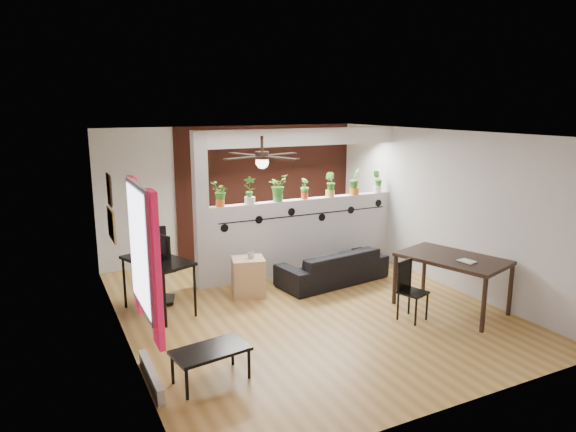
{
  "coord_description": "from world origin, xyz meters",
  "views": [
    {
      "loc": [
        -3.47,
        -6.44,
        2.99
      ],
      "look_at": [
        0.02,
        0.6,
        1.29
      ],
      "focal_mm": 32.0,
      "sensor_mm": 36.0,
      "label": 1
    }
  ],
  "objects_px": {
    "computer_desk": "(158,264)",
    "potted_plant_0": "(220,194)",
    "dining_table": "(453,262)",
    "coffee_table": "(211,352)",
    "potted_plant_3": "(305,188)",
    "cup": "(251,255)",
    "sofa": "(333,267)",
    "folding_chair": "(409,285)",
    "ceiling_fan": "(262,158)",
    "potted_plant_2": "(278,187)",
    "cube_shelf": "(248,277)",
    "potted_plant_4": "(330,184)",
    "potted_plant_5": "(354,181)",
    "office_chair": "(156,271)",
    "potted_plant_6": "(378,181)",
    "potted_plant_1": "(250,189)"
  },
  "relations": [
    {
      "from": "office_chair",
      "to": "potted_plant_3",
      "type": "bearing_deg",
      "value": 6.2
    },
    {
      "from": "ceiling_fan",
      "to": "cup",
      "type": "bearing_deg",
      "value": 76.24
    },
    {
      "from": "computer_desk",
      "to": "potted_plant_0",
      "type": "bearing_deg",
      "value": 30.99
    },
    {
      "from": "ceiling_fan",
      "to": "computer_desk",
      "type": "height_order",
      "value": "ceiling_fan"
    },
    {
      "from": "coffee_table",
      "to": "sofa",
      "type": "bearing_deg",
      "value": 37.29
    },
    {
      "from": "computer_desk",
      "to": "folding_chair",
      "type": "height_order",
      "value": "folding_chair"
    },
    {
      "from": "potted_plant_0",
      "to": "office_chair",
      "type": "bearing_deg",
      "value": -165.68
    },
    {
      "from": "potted_plant_3",
      "to": "sofa",
      "type": "height_order",
      "value": "potted_plant_3"
    },
    {
      "from": "coffee_table",
      "to": "office_chair",
      "type": "bearing_deg",
      "value": 90.42
    },
    {
      "from": "cup",
      "to": "office_chair",
      "type": "distance_m",
      "value": 1.48
    },
    {
      "from": "coffee_table",
      "to": "potted_plant_4",
      "type": "bearing_deg",
      "value": 42.03
    },
    {
      "from": "potted_plant_4",
      "to": "sofa",
      "type": "height_order",
      "value": "potted_plant_4"
    },
    {
      "from": "cup",
      "to": "coffee_table",
      "type": "distance_m",
      "value": 2.68
    },
    {
      "from": "potted_plant_2",
      "to": "folding_chair",
      "type": "height_order",
      "value": "potted_plant_2"
    },
    {
      "from": "potted_plant_1",
      "to": "potted_plant_5",
      "type": "distance_m",
      "value": 2.11
    },
    {
      "from": "potted_plant_6",
      "to": "cube_shelf",
      "type": "height_order",
      "value": "potted_plant_6"
    },
    {
      "from": "ceiling_fan",
      "to": "cube_shelf",
      "type": "distance_m",
      "value": 2.31
    },
    {
      "from": "potted_plant_3",
      "to": "sofa",
      "type": "bearing_deg",
      "value": -77.51
    },
    {
      "from": "potted_plant_3",
      "to": "dining_table",
      "type": "xyz_separation_m",
      "value": [
        1.1,
        -2.55,
        -0.82
      ]
    },
    {
      "from": "ceiling_fan",
      "to": "cube_shelf",
      "type": "height_order",
      "value": "ceiling_fan"
    },
    {
      "from": "computer_desk",
      "to": "folding_chair",
      "type": "xyz_separation_m",
      "value": [
        3.12,
        -1.8,
        -0.23
      ]
    },
    {
      "from": "sofa",
      "to": "dining_table",
      "type": "distance_m",
      "value": 2.1
    },
    {
      "from": "potted_plant_1",
      "to": "coffee_table",
      "type": "xyz_separation_m",
      "value": [
        -1.68,
        -2.94,
        -1.26
      ]
    },
    {
      "from": "coffee_table",
      "to": "potted_plant_2",
      "type": "bearing_deg",
      "value": 53.1
    },
    {
      "from": "potted_plant_4",
      "to": "coffee_table",
      "type": "height_order",
      "value": "potted_plant_4"
    },
    {
      "from": "ceiling_fan",
      "to": "potted_plant_3",
      "type": "xyz_separation_m",
      "value": [
        1.6,
        1.8,
        -0.77
      ]
    },
    {
      "from": "potted_plant_2",
      "to": "cube_shelf",
      "type": "bearing_deg",
      "value": -141.3
    },
    {
      "from": "folding_chair",
      "to": "potted_plant_0",
      "type": "bearing_deg",
      "value": 126.77
    },
    {
      "from": "potted_plant_5",
      "to": "cup",
      "type": "xyz_separation_m",
      "value": [
        -2.38,
        -0.68,
        -0.95
      ]
    },
    {
      "from": "potted_plant_3",
      "to": "dining_table",
      "type": "height_order",
      "value": "potted_plant_3"
    },
    {
      "from": "potted_plant_5",
      "to": "cube_shelf",
      "type": "relative_size",
      "value": 0.79
    },
    {
      "from": "potted_plant_4",
      "to": "office_chair",
      "type": "height_order",
      "value": "potted_plant_4"
    },
    {
      "from": "office_chair",
      "to": "potted_plant_1",
      "type": "bearing_deg",
      "value": 9.99
    },
    {
      "from": "potted_plant_6",
      "to": "dining_table",
      "type": "xyz_separation_m",
      "value": [
        -0.48,
        -2.55,
        -0.84
      ]
    },
    {
      "from": "potted_plant_2",
      "to": "dining_table",
      "type": "bearing_deg",
      "value": -57.44
    },
    {
      "from": "potted_plant_1",
      "to": "potted_plant_6",
      "type": "height_order",
      "value": "potted_plant_1"
    },
    {
      "from": "cup",
      "to": "potted_plant_6",
      "type": "bearing_deg",
      "value": 13.18
    },
    {
      "from": "ceiling_fan",
      "to": "potted_plant_5",
      "type": "bearing_deg",
      "value": 34.15
    },
    {
      "from": "potted_plant_3",
      "to": "potted_plant_0",
      "type": "bearing_deg",
      "value": 180.0
    },
    {
      "from": "potted_plant_2",
      "to": "potted_plant_5",
      "type": "height_order",
      "value": "potted_plant_5"
    },
    {
      "from": "sofa",
      "to": "coffee_table",
      "type": "distance_m",
      "value": 3.64
    },
    {
      "from": "dining_table",
      "to": "coffee_table",
      "type": "distance_m",
      "value": 3.87
    },
    {
      "from": "potted_plant_0",
      "to": "cube_shelf",
      "type": "bearing_deg",
      "value": -73.3
    },
    {
      "from": "potted_plant_3",
      "to": "cup",
      "type": "distance_m",
      "value": 1.73
    },
    {
      "from": "coffee_table",
      "to": "computer_desk",
      "type": "bearing_deg",
      "value": 91.88
    },
    {
      "from": "potted_plant_0",
      "to": "sofa",
      "type": "distance_m",
      "value": 2.29
    },
    {
      "from": "cube_shelf",
      "to": "cup",
      "type": "relative_size",
      "value": 5.47
    },
    {
      "from": "potted_plant_0",
      "to": "potted_plant_4",
      "type": "relative_size",
      "value": 0.92
    },
    {
      "from": "potted_plant_2",
      "to": "potted_plant_4",
      "type": "distance_m",
      "value": 1.05
    },
    {
      "from": "potted_plant_0",
      "to": "computer_desk",
      "type": "bearing_deg",
      "value": -149.01
    }
  ]
}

